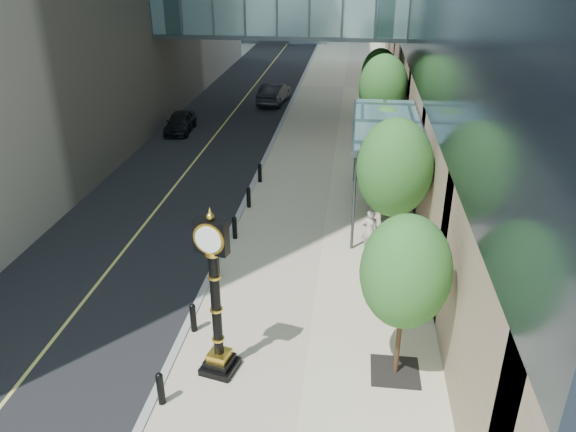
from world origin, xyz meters
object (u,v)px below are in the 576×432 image
object	(u,v)px
pedestrian	(370,231)
car_near	(180,122)
car_far	(274,93)
street_clock	(216,307)

from	to	relation	value
pedestrian	car_near	distance (m)	19.51
pedestrian	car_far	world-z (taller)	pedestrian
street_clock	pedestrian	xyz separation A→B (m)	(4.34, 7.69, -1.28)
street_clock	car_far	bearing A→B (deg)	108.57
car_near	street_clock	bearing A→B (deg)	-73.34
street_clock	pedestrian	size ratio (longest dim) A/B	2.79
car_far	pedestrian	bearing A→B (deg)	113.17
street_clock	pedestrian	distance (m)	8.93
street_clock	car_far	world-z (taller)	street_clock
street_clock	car_near	xyz separation A→B (m)	(-8.02, 22.79, -1.56)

